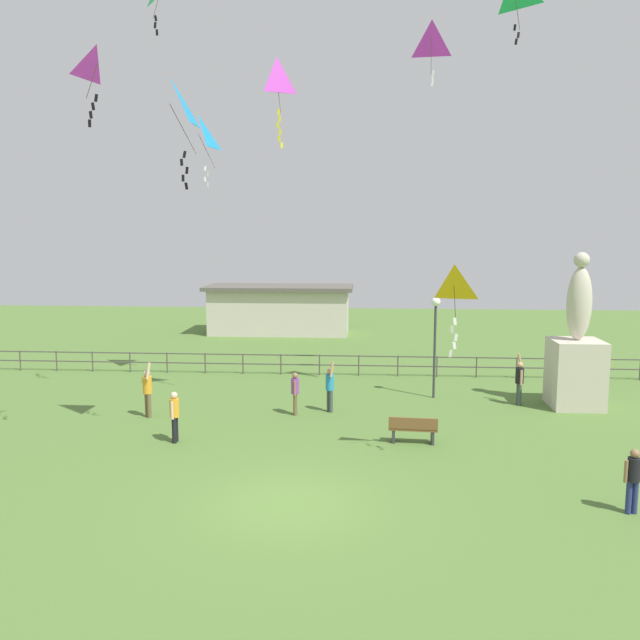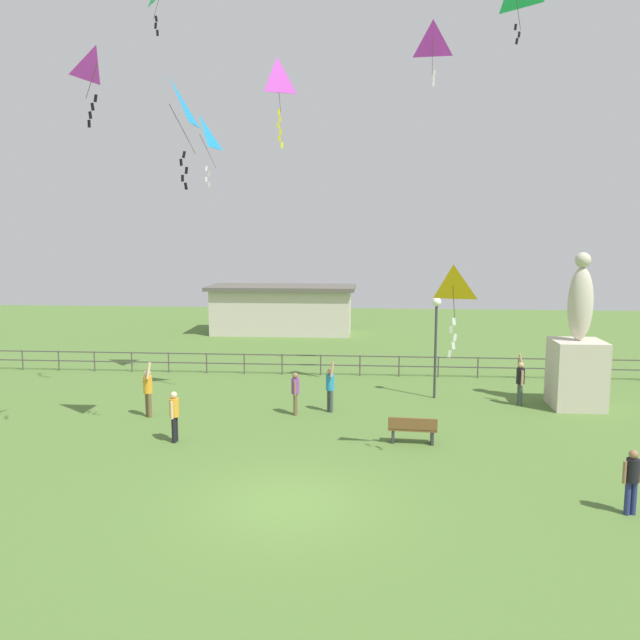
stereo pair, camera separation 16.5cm
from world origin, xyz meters
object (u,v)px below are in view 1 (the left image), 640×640
object	(u,v)px
person_5	(147,389)
person_4	(295,391)
statue_monument	(576,359)
kite_5	(97,66)
kite_3	(454,289)
lamppost	(435,324)
person_1	(330,386)
person_0	(175,413)
kite_1	(432,39)
person_2	(633,477)
kite_2	(171,107)
person_3	(520,380)
kite_7	(199,135)
kite_0	(277,80)
park_bench	(413,429)

from	to	relation	value
person_5	person_4	bearing A→B (deg)	7.28
statue_monument	kite_5	xyz separation A→B (m)	(-14.86, -7.01, 8.97)
kite_3	kite_5	size ratio (longest dim) A/B	1.21
lamppost	person_1	world-z (taller)	lamppost
person_0	kite_1	world-z (taller)	kite_1
person_2	person_5	xyz separation A→B (m)	(-13.84, 6.85, 0.11)
person_2	kite_2	xyz separation A→B (m)	(-11.74, 3.68, 9.08)
person_5	statue_monument	bearing A→B (deg)	9.09
person_3	kite_1	world-z (taller)	kite_1
person_3	kite_5	size ratio (longest dim) A/B	0.95
statue_monument	person_1	xyz separation A→B (m)	(-9.09, -1.35, -0.85)
person_1	kite_7	distance (m)	11.75
kite_0	kite_3	xyz separation A→B (m)	(5.40, -5.40, -6.62)
lamppost	kite_3	world-z (taller)	kite_3
person_1	person_4	size ratio (longest dim) A/B	1.23
person_0	person_4	xyz separation A→B (m)	(3.40, 3.26, -0.04)
statue_monument	person_0	size ratio (longest dim) A/B	3.59
kite_2	kite_3	distance (m)	9.38
person_1	person_5	size ratio (longest dim) A/B	0.95
statue_monument	kite_7	world-z (taller)	kite_7
park_bench	person_4	bearing A→B (deg)	144.26
person_2	person_0	bearing A→B (deg)	160.62
person_4	kite_7	bearing A→B (deg)	134.56
person_3	person_4	size ratio (longest dim) A/B	1.27
person_0	kite_1	distance (m)	17.78
person_5	kite_7	size ratio (longest dim) A/B	0.70
person_3	kite_7	bearing A→B (deg)	168.45
person_1	kite_3	xyz separation A→B (m)	(3.59, -5.51, 4.05)
kite_5	kite_1	bearing A→B (deg)	46.97
kite_1	kite_7	distance (m)	10.19
person_4	kite_7	world-z (taller)	kite_7
kite_0	kite_2	xyz separation A→B (m)	(-2.46, -4.19, -1.64)
person_4	kite_0	size ratio (longest dim) A/B	0.51
kite_1	kite_3	bearing A→B (deg)	-91.27
kite_3	kite_7	world-z (taller)	kite_7
person_3	person_4	world-z (taller)	person_3
kite_5	kite_7	distance (m)	9.70
kite_0	park_bench	bearing A→B (deg)	-35.13
person_4	person_5	bearing A→B (deg)	-172.72
person_5	person_2	bearing A→B (deg)	-26.35
kite_0	kite_3	distance (m)	10.10
park_bench	kite_3	distance (m)	5.10
statue_monument	person_2	world-z (taller)	statue_monument
person_3	kite_1	xyz separation A→B (m)	(-3.27, 3.18, 13.20)
person_1	kite_2	bearing A→B (deg)	-134.78
kite_2	person_3	bearing A→B (deg)	26.79
lamppost	kite_3	bearing A→B (deg)	-92.90
kite_1	kite_7	size ratio (longest dim) A/B	0.88
kite_0	kite_2	distance (m)	5.13
kite_1	kite_5	bearing A→B (deg)	-133.03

